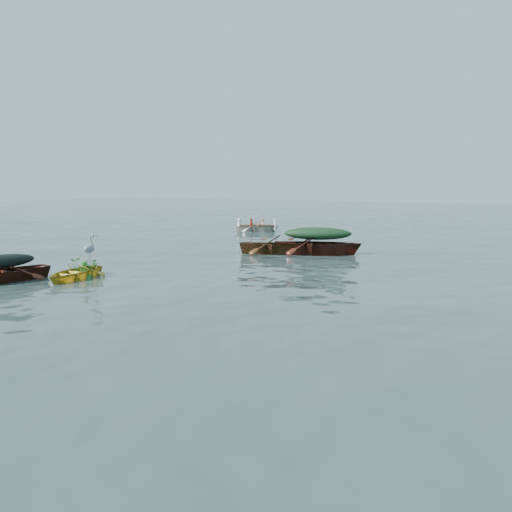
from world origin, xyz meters
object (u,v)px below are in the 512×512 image
(yellow_dinghy, at_px, (74,279))
(green_tarp_boat, at_px, (317,255))
(dark_covered_boat, at_px, (2,282))
(open_wooden_boat, at_px, (278,254))
(rowed_boat, at_px, (257,232))
(heron, at_px, (89,253))

(yellow_dinghy, distance_m, green_tarp_boat, 9.69)
(dark_covered_boat, xyz_separation_m, open_wooden_boat, (4.49, 9.38, 0.00))
(yellow_dinghy, bearing_deg, rowed_boat, 88.67)
(dark_covered_boat, height_order, rowed_boat, dark_covered_boat)
(yellow_dinghy, bearing_deg, green_tarp_boat, 52.22)
(green_tarp_boat, relative_size, heron, 5.43)
(green_tarp_boat, distance_m, heron, 9.36)
(dark_covered_boat, relative_size, green_tarp_boat, 0.73)
(yellow_dinghy, distance_m, rowed_boat, 16.34)
(heron, bearing_deg, open_wooden_boat, 62.50)
(yellow_dinghy, bearing_deg, dark_covered_boat, -147.18)
(open_wooden_boat, bearing_deg, dark_covered_boat, 136.73)
(yellow_dinghy, relative_size, rowed_boat, 0.74)
(green_tarp_boat, xyz_separation_m, open_wooden_boat, (-1.51, -0.59, 0.00))
(yellow_dinghy, height_order, green_tarp_boat, green_tarp_boat)
(green_tarp_boat, xyz_separation_m, heron, (-3.98, -8.43, 0.81))
(green_tarp_boat, bearing_deg, dark_covered_boat, 127.72)
(green_tarp_boat, distance_m, rowed_boat, 10.31)
(open_wooden_boat, relative_size, heron, 4.85)
(green_tarp_boat, height_order, rowed_boat, green_tarp_boat)
(yellow_dinghy, height_order, rowed_boat, rowed_boat)
(yellow_dinghy, distance_m, heron, 0.98)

